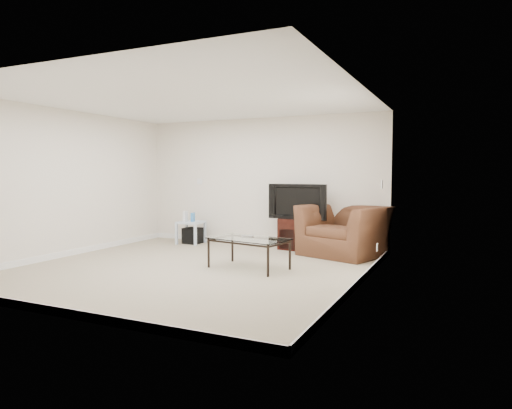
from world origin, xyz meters
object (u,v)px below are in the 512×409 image
at_px(side_table, 191,232).
at_px(television, 299,201).
at_px(subwoofer, 193,236).
at_px(coffee_table, 249,253).
at_px(tv_stand, 300,234).
at_px(recliner, 344,222).

bearing_deg(side_table, television, 5.13).
distance_m(television, subwoofer, 2.34).
bearing_deg(television, coffee_table, -91.40).
relative_size(tv_stand, recliner, 0.52).
bearing_deg(tv_stand, coffee_table, -86.59).
bearing_deg(recliner, television, -173.90).
bearing_deg(subwoofer, coffee_table, -39.27).
distance_m(side_table, subwoofer, 0.07).
xyz_separation_m(television, recliner, (0.89, -0.20, -0.32)).
bearing_deg(subwoofer, television, 4.65).
bearing_deg(coffee_table, recliner, 58.86).
height_order(side_table, coffee_table, coffee_table).
xyz_separation_m(tv_stand, subwoofer, (-2.22, -0.21, -0.13)).
height_order(subwoofer, coffee_table, coffee_table).
bearing_deg(recliner, side_table, -161.14).
bearing_deg(side_table, recliner, 0.00).
bearing_deg(subwoofer, tv_stand, 5.38).
xyz_separation_m(tv_stand, coffee_table, (-0.13, -1.91, -0.06)).
distance_m(tv_stand, subwoofer, 2.23).
xyz_separation_m(television, coffee_table, (-0.13, -1.89, -0.68)).
height_order(side_table, subwoofer, side_table).
height_order(subwoofer, recliner, recliner).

